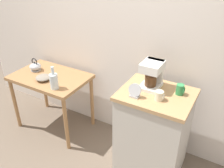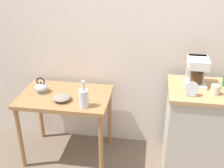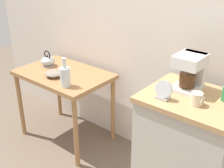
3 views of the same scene
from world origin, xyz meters
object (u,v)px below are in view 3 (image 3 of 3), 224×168
at_px(mug_small_cream, 197,99).
at_px(coffee_maker, 190,70).
at_px(bowl_stoneware, 54,73).
at_px(teakettle, 48,61).
at_px(glass_carafe_vase, 65,76).
at_px(table_clock, 164,91).

bearing_deg(mug_small_cream, coffee_maker, 128.39).
bearing_deg(bowl_stoneware, teakettle, 151.95).
distance_m(glass_carafe_vase, mug_small_cream, 1.16).
bearing_deg(table_clock, mug_small_cream, 17.04).
xyz_separation_m(bowl_stoneware, table_clock, (1.18, -0.06, 0.21)).
distance_m(bowl_stoneware, mug_small_cream, 1.40).
distance_m(teakettle, glass_carafe_vase, 0.54).
relative_size(teakettle, coffee_maker, 0.67).
bearing_deg(teakettle, bowl_stoneware, -28.05).
bearing_deg(mug_small_cream, glass_carafe_vase, -176.10).
bearing_deg(coffee_maker, mug_small_cream, -51.61).
bearing_deg(bowl_stoneware, table_clock, -3.09).
relative_size(coffee_maker, table_clock, 2.00).
relative_size(bowl_stoneware, glass_carafe_vase, 0.68).
distance_m(glass_carafe_vase, coffee_maker, 1.06).
distance_m(bowl_stoneware, coffee_maker, 1.29).
height_order(teakettle, coffee_maker, coffee_maker).
bearing_deg(bowl_stoneware, coffee_maker, 8.42).
relative_size(mug_small_cream, table_clock, 0.65).
distance_m(glass_carafe_vase, table_clock, 0.95).
bearing_deg(coffee_maker, bowl_stoneware, -171.58).
xyz_separation_m(glass_carafe_vase, table_clock, (0.94, 0.02, 0.15)).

